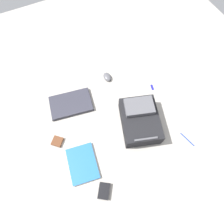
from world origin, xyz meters
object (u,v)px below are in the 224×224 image
Objects in this scene: computer_mouse at (107,77)px; power_brick at (104,191)px; book_red at (82,164)px; earbud_pouch at (57,141)px; laptop at (71,104)px; pen_black at (187,139)px; backpack at (140,120)px; usb_stick at (152,87)px.

power_brick is at bearing 66.13° from computer_mouse.
earbud_pouch is at bearing -65.26° from book_red.
laptop is 0.76m from power_brick.
earbud_pouch is at bearing -24.92° from pen_black.
power_brick is at bearing 87.19° from laptop.
computer_mouse is 1.26× the size of earbud_pouch.
backpack reaches higher than laptop.
pen_black is (-0.77, -0.05, -0.01)m from power_brick.
earbud_pouch is 1.41× the size of usb_stick.
backpack is at bearing 97.28° from computer_mouse.
backpack is 5.72× the size of earbud_pouch.
power_brick is 1.43× the size of earbud_pouch.
laptop is 4.99× the size of earbud_pouch.
usb_stick is (-0.00, -0.55, -0.00)m from pen_black.
backpack is 1.46× the size of book_red.
power_brick is (0.04, 0.76, -0.00)m from laptop.
computer_mouse is at bearing -85.61° from backpack.
book_red is at bearing 114.74° from earbud_pouch.
book_red is 0.86m from pen_black.
book_red is 0.27m from earbud_pouch.
pen_black is at bearing -175.92° from power_brick.
computer_mouse is (-0.41, -0.11, 0.00)m from laptop.
laptop reaches higher than power_brick.
laptop is 7.04× the size of usb_stick.
laptop is 1.02m from pen_black.
pen_black is (-0.83, 0.19, -0.01)m from book_red.
backpack is 0.42m from pen_black.
laptop is 3.48× the size of power_brick.
laptop reaches higher than book_red.
backpack is 3.99× the size of power_brick.
pen_black is (-0.33, 0.82, -0.01)m from computer_mouse.
earbud_pouch is at bearing 34.43° from computer_mouse.
usb_stick is at bearing 167.75° from laptop.
laptop is at bearing -92.81° from power_brick.
earbud_pouch is (0.66, -0.14, -0.07)m from backpack.
usb_stick is at bearing -90.04° from pen_black.
earbud_pouch is (0.22, 0.27, -0.00)m from laptop.
computer_mouse is at bearing -148.46° from earbud_pouch.
power_brick is 0.98m from usb_stick.
pen_black reaches higher than usb_stick.
power_brick is 2.02× the size of usb_stick.
computer_mouse is at bearing -116.76° from power_brick.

